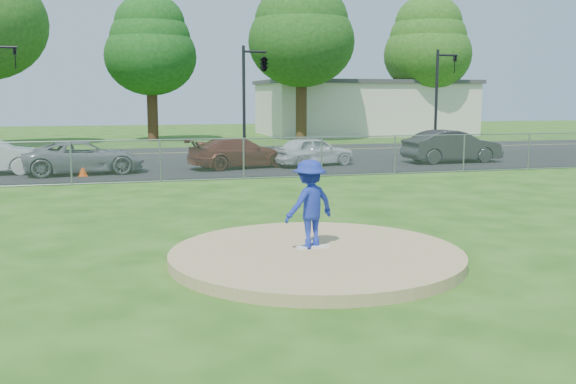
% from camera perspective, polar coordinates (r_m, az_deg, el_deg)
% --- Properties ---
extents(ground, '(120.00, 120.00, 0.00)m').
position_cam_1_polar(ground, '(21.47, -5.54, 0.39)').
color(ground, '#204C10').
rests_on(ground, ground).
extents(pitchers_mound, '(5.40, 5.40, 0.20)m').
position_cam_1_polar(pitchers_mound, '(11.87, 2.52, -5.68)').
color(pitchers_mound, tan).
rests_on(pitchers_mound, ground).
extents(pitching_rubber, '(0.60, 0.15, 0.04)m').
position_cam_1_polar(pitching_rubber, '(12.02, 2.23, -4.90)').
color(pitching_rubber, white).
rests_on(pitching_rubber, pitchers_mound).
extents(chain_link_fence, '(40.00, 0.06, 1.50)m').
position_cam_1_polar(chain_link_fence, '(23.34, -6.38, 2.88)').
color(chain_link_fence, gray).
rests_on(chain_link_fence, ground).
extents(parking_lot, '(50.00, 8.00, 0.01)m').
position_cam_1_polar(parking_lot, '(27.85, -7.76, 2.21)').
color(parking_lot, black).
rests_on(parking_lot, ground).
extents(street, '(60.00, 7.00, 0.01)m').
position_cam_1_polar(street, '(35.27, -9.32, 3.48)').
color(street, black).
rests_on(street, ground).
extents(commercial_building, '(16.40, 9.40, 4.30)m').
position_cam_1_polar(commercial_building, '(52.71, 6.73, 7.49)').
color(commercial_building, beige).
rests_on(commercial_building, ground).
extents(tree_center, '(6.16, 6.16, 9.84)m').
position_cam_1_polar(tree_center, '(45.17, -12.13, 12.68)').
color(tree_center, '#3C2215').
rests_on(tree_center, ground).
extents(tree_right, '(7.28, 7.28, 11.63)m').
position_cam_1_polar(tree_right, '(44.99, 1.21, 14.39)').
color(tree_right, '#3C2816').
rests_on(tree_right, ground).
extents(tree_far_right, '(6.72, 6.72, 10.74)m').
position_cam_1_polar(tree_far_right, '(51.78, 12.31, 12.77)').
color(tree_far_right, '#372314').
rests_on(tree_far_right, ground).
extents(traffic_signal_center, '(1.42, 2.48, 5.60)m').
position_cam_1_polar(traffic_signal_center, '(33.84, -2.33, 11.18)').
color(traffic_signal_center, black).
rests_on(traffic_signal_center, ground).
extents(traffic_signal_right, '(1.28, 0.20, 5.60)m').
position_cam_1_polar(traffic_signal_right, '(37.43, 13.39, 8.79)').
color(traffic_signal_right, black).
rests_on(traffic_signal_right, ground).
extents(pitcher, '(1.22, 0.98, 1.65)m').
position_cam_1_polar(pitcher, '(11.91, 1.93, -1.08)').
color(pitcher, '#1C2E9C').
rests_on(pitcher, pitchers_mound).
extents(traffic_cone, '(0.33, 0.33, 0.64)m').
position_cam_1_polar(traffic_cone, '(25.51, -17.79, 2.05)').
color(traffic_cone, '#DF4D0B').
rests_on(traffic_cone, parking_lot).
extents(parked_car_gray, '(4.81, 2.65, 1.28)m').
position_cam_1_polar(parked_car_gray, '(26.39, -17.65, 2.95)').
color(parked_car_gray, slate).
rests_on(parked_car_gray, parking_lot).
extents(parked_car_darkred, '(4.72, 2.92, 1.28)m').
position_cam_1_polar(parked_car_darkred, '(27.30, -4.37, 3.50)').
color(parked_car_darkred, '#5A1E16').
rests_on(parked_car_darkred, parking_lot).
extents(parked_car_pearl, '(4.04, 2.59, 1.28)m').
position_cam_1_polar(parked_car_pearl, '(28.11, 2.23, 3.66)').
color(parked_car_pearl, silver).
rests_on(parked_car_pearl, parking_lot).
extents(parked_car_charcoal, '(4.55, 1.76, 1.48)m').
position_cam_1_polar(parked_car_charcoal, '(30.48, 14.37, 3.96)').
color(parked_car_charcoal, '#252528').
rests_on(parked_car_charcoal, parking_lot).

